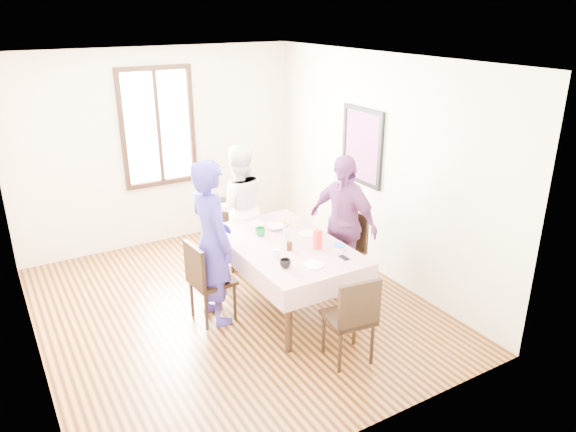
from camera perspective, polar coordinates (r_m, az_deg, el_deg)
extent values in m
plane|color=black|center=(6.22, -5.85, -9.56)|extent=(4.50, 4.50, 0.00)
plane|color=beige|center=(7.68, -13.44, 6.94)|extent=(4.00, 0.00, 4.00)
plane|color=beige|center=(6.67, 9.49, 5.11)|extent=(0.00, 4.50, 4.50)
cube|color=black|center=(7.59, -13.58, 9.10)|extent=(1.02, 0.06, 1.62)
cube|color=white|center=(7.60, -13.61, 9.12)|extent=(0.90, 0.02, 1.50)
cube|color=red|center=(6.83, 7.85, 7.32)|extent=(0.04, 0.76, 0.96)
cube|color=black|center=(6.06, -0.24, -6.25)|extent=(0.98, 1.69, 0.75)
cube|color=#5B0A1B|center=(5.89, -0.25, -2.97)|extent=(1.10, 1.81, 0.01)
cube|color=black|center=(5.83, -8.03, -6.76)|extent=(0.45, 0.45, 0.91)
cube|color=black|center=(6.47, 5.78, -3.70)|extent=(0.48, 0.48, 0.91)
cube|color=black|center=(6.96, -5.10, -1.83)|extent=(0.47, 0.47, 0.91)
cube|color=black|center=(5.18, 6.40, -10.56)|extent=(0.47, 0.47, 0.91)
imported|color=#33288E|center=(5.65, -8.05, -2.79)|extent=(0.47, 0.68, 1.78)
imported|color=white|center=(6.81, -5.12, 0.83)|extent=(0.92, 0.79, 1.61)
imported|color=#703671|center=(6.31, 5.74, -0.75)|extent=(0.63, 1.03, 1.64)
imported|color=black|center=(5.35, -0.29, -5.03)|extent=(0.12, 0.12, 0.09)
imported|color=red|center=(5.94, 3.01, -2.34)|extent=(0.11, 0.11, 0.08)
imported|color=#0C7226|center=(6.08, -2.95, -1.66)|extent=(0.12, 0.12, 0.09)
imported|color=white|center=(6.25, -1.35, -1.18)|extent=(0.26, 0.26, 0.05)
cube|color=red|center=(5.73, 3.15, -2.47)|extent=(0.07, 0.07, 0.22)
cylinder|color=white|center=(5.73, 5.46, -3.42)|extent=(0.11, 0.11, 0.06)
cylinder|color=black|center=(5.71, 0.15, -3.21)|extent=(0.06, 0.06, 0.09)
cylinder|color=silver|center=(5.54, -1.24, -4.00)|extent=(0.07, 0.07, 0.10)
cube|color=black|center=(5.59, 5.95, -4.40)|extent=(0.06, 0.13, 0.01)
cylinder|color=silver|center=(5.92, -0.22, -2.03)|extent=(0.07, 0.07, 0.14)
cylinder|color=white|center=(6.13, 2.09, -1.86)|extent=(0.20, 0.20, 0.01)
cylinder|color=white|center=(6.42, -3.36, -0.80)|extent=(0.20, 0.20, 0.01)
cylinder|color=white|center=(5.41, 2.73, -5.17)|extent=(0.20, 0.20, 0.01)
cylinder|color=blue|center=(5.72, 5.47, -3.11)|extent=(0.12, 0.12, 0.01)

